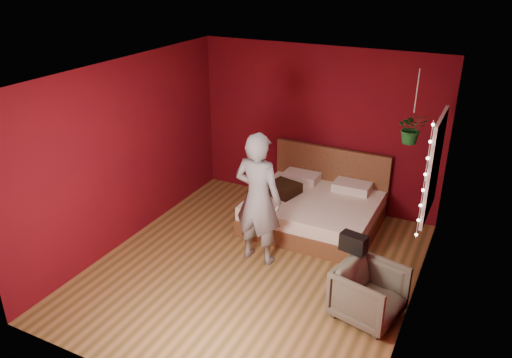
# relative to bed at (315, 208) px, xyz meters

# --- Properties ---
(floor) EXTENTS (4.50, 4.50, 0.00)m
(floor) POSITION_rel_bed_xyz_m (-0.30, -1.49, -0.27)
(floor) COLOR #9B6D3E
(floor) RESTS_ON ground
(room_walls) EXTENTS (4.04, 4.54, 2.62)m
(room_walls) POSITION_rel_bed_xyz_m (-0.30, -1.49, 1.41)
(room_walls) COLOR #600A0E
(room_walls) RESTS_ON ground
(window) EXTENTS (0.05, 0.97, 1.27)m
(window) POSITION_rel_bed_xyz_m (1.66, -0.59, 1.23)
(window) COLOR white
(window) RESTS_ON room_walls
(fairy_lights) EXTENTS (0.04, 0.04, 1.45)m
(fairy_lights) POSITION_rel_bed_xyz_m (1.64, -1.11, 1.23)
(fairy_lights) COLOR silver
(fairy_lights) RESTS_ON room_walls
(bed) EXTENTS (1.88, 1.60, 1.04)m
(bed) POSITION_rel_bed_xyz_m (0.00, 0.00, 0.00)
(bed) COLOR brown
(bed) RESTS_ON ground
(person) EXTENTS (0.69, 0.48, 1.83)m
(person) POSITION_rel_bed_xyz_m (-0.36, -1.26, 0.64)
(person) COLOR gray
(person) RESTS_ON ground
(armchair) EXTENTS (0.85, 0.84, 0.65)m
(armchair) POSITION_rel_bed_xyz_m (1.30, -1.78, 0.05)
(armchair) COLOR #63624E
(armchair) RESTS_ON ground
(handbag) EXTENTS (0.33, 0.21, 0.22)m
(handbag) POSITION_rel_bed_xyz_m (1.01, -1.51, 0.49)
(handbag) COLOR black
(handbag) RESTS_ON armchair
(throw_pillow) EXTENTS (0.53, 0.53, 0.16)m
(throw_pillow) POSITION_rel_bed_xyz_m (-0.50, -0.12, 0.28)
(throw_pillow) COLOR #311F10
(throw_pillow) RESTS_ON bed
(hanging_plant) EXTENTS (0.44, 0.41, 0.94)m
(hanging_plant) POSITION_rel_bed_xyz_m (1.32, -0.36, 1.59)
(hanging_plant) COLOR silver
(hanging_plant) RESTS_ON room_walls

